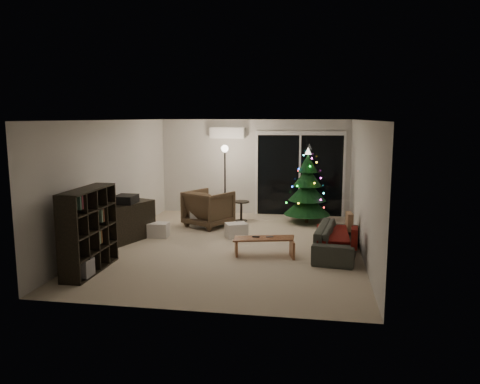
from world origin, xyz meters
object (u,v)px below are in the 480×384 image
object	(u,v)px
media_cabinet	(127,222)
coffee_table	(264,247)
sofa	(338,240)
christmas_tree	(307,186)
bookshelf	(79,230)
armchair	(209,208)

from	to	relation	value
media_cabinet	coffee_table	size ratio (longest dim) A/B	1.15
sofa	christmas_tree	distance (m)	2.76
media_cabinet	christmas_tree	bearing A→B (deg)	53.05
bookshelf	sofa	bearing A→B (deg)	8.56
coffee_table	christmas_tree	size ratio (longest dim) A/B	0.60
media_cabinet	bookshelf	bearing A→B (deg)	-69.29
media_cabinet	coffee_table	world-z (taller)	media_cabinet
media_cabinet	christmas_tree	distance (m)	4.37
bookshelf	sofa	size ratio (longest dim) A/B	0.75
coffee_table	christmas_tree	world-z (taller)	christmas_tree
bookshelf	armchair	bearing A→B (deg)	55.60
media_cabinet	armchair	distance (m)	2.07
bookshelf	armchair	size ratio (longest dim) A/B	1.48
media_cabinet	armchair	size ratio (longest dim) A/B	1.34
media_cabinet	christmas_tree	xyz separation A→B (m)	(3.67, 2.32, 0.52)
coffee_table	armchair	bearing A→B (deg)	112.51
sofa	armchair	bearing A→B (deg)	65.71
media_cabinet	coffee_table	distance (m)	3.02
coffee_table	christmas_tree	bearing A→B (deg)	63.16
armchair	sofa	xyz separation A→B (m)	(2.91, -1.83, -0.16)
christmas_tree	bookshelf	bearing A→B (deg)	-130.55
bookshelf	christmas_tree	distance (m)	5.65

